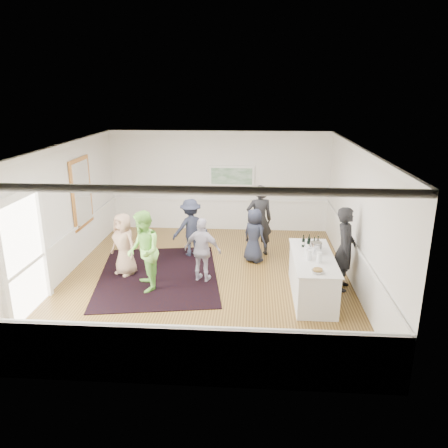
# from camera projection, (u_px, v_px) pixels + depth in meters

# --- Properties ---
(floor) EXTENTS (8.00, 8.00, 0.00)m
(floor) POSITION_uv_depth(u_px,v_px,m) (207.00, 279.00, 10.65)
(floor) COLOR olive
(floor) RESTS_ON ground
(ceiling) EXTENTS (7.00, 8.00, 0.02)m
(ceiling) POSITION_uv_depth(u_px,v_px,m) (205.00, 147.00, 9.69)
(ceiling) COLOR white
(ceiling) RESTS_ON wall_back
(wall_left) EXTENTS (0.02, 8.00, 3.20)m
(wall_left) POSITION_uv_depth(u_px,v_px,m) (60.00, 213.00, 10.40)
(wall_left) COLOR white
(wall_left) RESTS_ON floor
(wall_right) EXTENTS (0.02, 8.00, 3.20)m
(wall_right) POSITION_uv_depth(u_px,v_px,m) (358.00, 219.00, 9.94)
(wall_right) COLOR white
(wall_right) RESTS_ON floor
(wall_back) EXTENTS (7.00, 0.02, 3.20)m
(wall_back) POSITION_uv_depth(u_px,v_px,m) (219.00, 181.00, 13.98)
(wall_back) COLOR white
(wall_back) RESTS_ON floor
(wall_front) EXTENTS (7.00, 0.02, 3.20)m
(wall_front) POSITION_uv_depth(u_px,v_px,m) (176.00, 293.00, 6.36)
(wall_front) COLOR white
(wall_front) RESTS_ON floor
(wainscoting) EXTENTS (7.00, 8.00, 1.00)m
(wainscoting) POSITION_uv_depth(u_px,v_px,m) (206.00, 260.00, 10.50)
(wainscoting) COLOR white
(wainscoting) RESTS_ON floor
(mirror) EXTENTS (0.05, 1.25, 1.85)m
(mirror) POSITION_uv_depth(u_px,v_px,m) (82.00, 193.00, 11.58)
(mirror) COLOR #C67F3A
(mirror) RESTS_ON wall_left
(doorway) EXTENTS (0.10, 1.78, 2.56)m
(doorway) POSITION_uv_depth(u_px,v_px,m) (23.00, 248.00, 8.64)
(doorway) COLOR white
(doorway) RESTS_ON wall_left
(landscape_painting) EXTENTS (1.44, 0.06, 0.66)m
(landscape_painting) POSITION_uv_depth(u_px,v_px,m) (232.00, 176.00, 13.85)
(landscape_painting) COLOR white
(landscape_painting) RESTS_ON wall_back
(area_rug) EXTENTS (3.42, 4.16, 0.02)m
(area_rug) POSITION_uv_depth(u_px,v_px,m) (158.00, 275.00, 10.85)
(area_rug) COLOR black
(area_rug) RESTS_ON floor
(serving_table) EXTENTS (0.89, 2.34, 0.95)m
(serving_table) POSITION_uv_depth(u_px,v_px,m) (312.00, 276.00, 9.66)
(serving_table) COLOR silver
(serving_table) RESTS_ON floor
(bartender) EXTENTS (0.63, 0.80, 1.94)m
(bartender) POSITION_uv_depth(u_px,v_px,m) (345.00, 249.00, 9.89)
(bartender) COLOR black
(bartender) RESTS_ON floor
(guest_tan) EXTENTS (0.92, 0.84, 1.57)m
(guest_tan) POSITION_uv_depth(u_px,v_px,m) (124.00, 244.00, 10.71)
(guest_tan) COLOR #A17F64
(guest_tan) RESTS_ON floor
(guest_green) EXTENTS (0.97, 1.09, 1.86)m
(guest_green) POSITION_uv_depth(u_px,v_px,m) (144.00, 251.00, 9.84)
(guest_green) COLOR #80D153
(guest_green) RESTS_ON floor
(guest_lilac) EXTENTS (0.99, 0.62, 1.57)m
(guest_lilac) POSITION_uv_depth(u_px,v_px,m) (203.00, 250.00, 10.34)
(guest_lilac) COLOR #B8B2C7
(guest_lilac) RESTS_ON floor
(guest_dark_a) EXTENTS (1.19, 1.03, 1.60)m
(guest_dark_a) POSITION_uv_depth(u_px,v_px,m) (191.00, 228.00, 11.95)
(guest_dark_a) COLOR #202536
(guest_dark_a) RESTS_ON floor
(guest_dark_b) EXTENTS (0.81, 0.63, 1.98)m
(guest_dark_b) POSITION_uv_depth(u_px,v_px,m) (259.00, 220.00, 11.94)
(guest_dark_b) COLOR black
(guest_dark_b) RESTS_ON floor
(guest_navy) EXTENTS (0.84, 0.82, 1.45)m
(guest_navy) POSITION_uv_depth(u_px,v_px,m) (254.00, 235.00, 11.54)
(guest_navy) COLOR #202536
(guest_navy) RESTS_ON floor
(wine_bottles) EXTENTS (0.39, 0.26, 0.31)m
(wine_bottles) POSITION_uv_depth(u_px,v_px,m) (311.00, 242.00, 9.97)
(wine_bottles) COLOR black
(wine_bottles) RESTS_ON serving_table
(juice_pitchers) EXTENTS (0.33, 0.42, 0.24)m
(juice_pitchers) POSITION_uv_depth(u_px,v_px,m) (312.00, 254.00, 9.30)
(juice_pitchers) COLOR #80BC43
(juice_pitchers) RESTS_ON serving_table
(ice_bucket) EXTENTS (0.26, 0.26, 0.25)m
(ice_bucket) POSITION_uv_depth(u_px,v_px,m) (316.00, 248.00, 9.68)
(ice_bucket) COLOR silver
(ice_bucket) RESTS_ON serving_table
(nut_bowl) EXTENTS (0.26, 0.26, 0.08)m
(nut_bowl) POSITION_uv_depth(u_px,v_px,m) (318.00, 271.00, 8.66)
(nut_bowl) COLOR white
(nut_bowl) RESTS_ON serving_table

